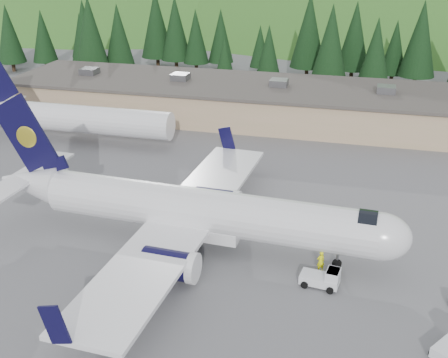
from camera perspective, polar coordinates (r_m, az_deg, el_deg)
ground at (r=49.94m, az=-1.72°, el=-6.90°), size 600.00×600.00×0.00m
airliner at (r=48.67m, az=-3.00°, el=-3.31°), size 37.71×35.36×12.52m
second_airliner at (r=76.56m, az=-15.36°, el=6.06°), size 27.50×11.00×10.05m
baggage_tug_a at (r=45.11m, az=10.06°, el=-9.90°), size 3.18×2.14×1.61m
terminal_building at (r=84.23m, az=2.13°, el=7.97°), size 71.00×17.00×6.10m
ramp_worker at (r=46.76m, az=9.79°, el=-8.25°), size 0.81×0.75×1.87m
tree_line at (r=105.65m, az=6.21°, el=14.03°), size 112.66×19.79×14.52m
hills at (r=274.27m, az=21.77°, el=-1.36°), size 614.00×330.00×300.00m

